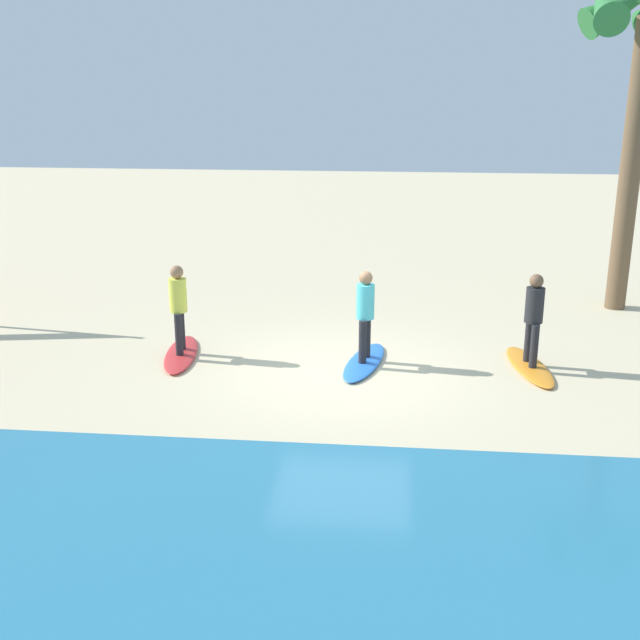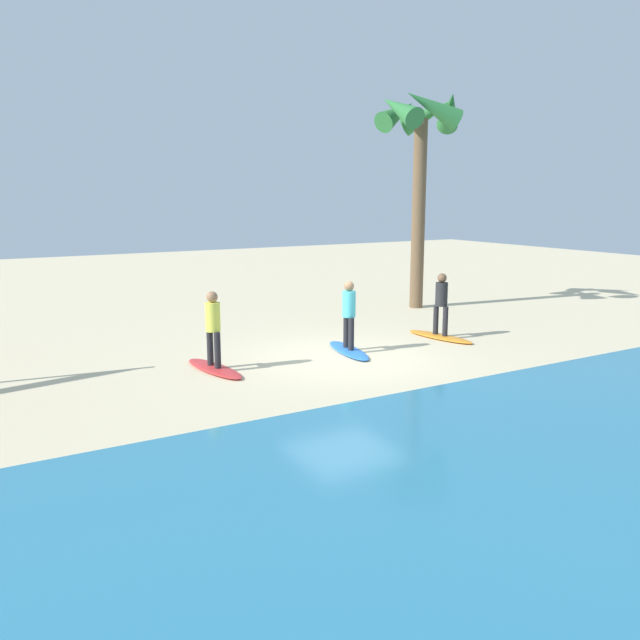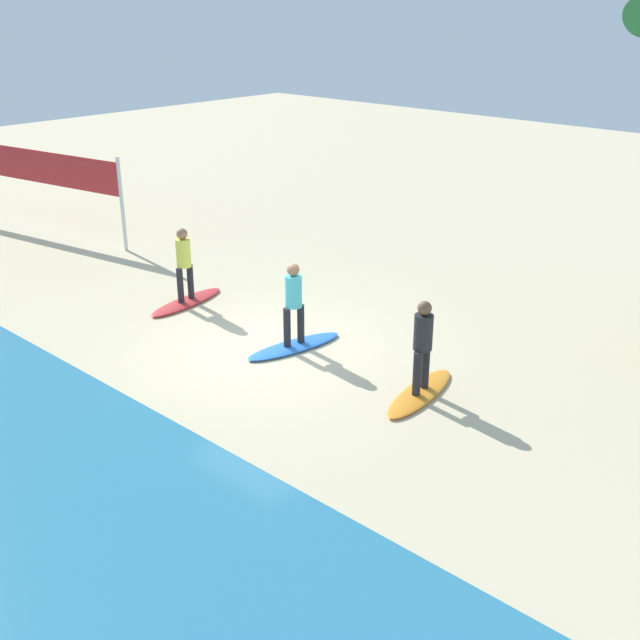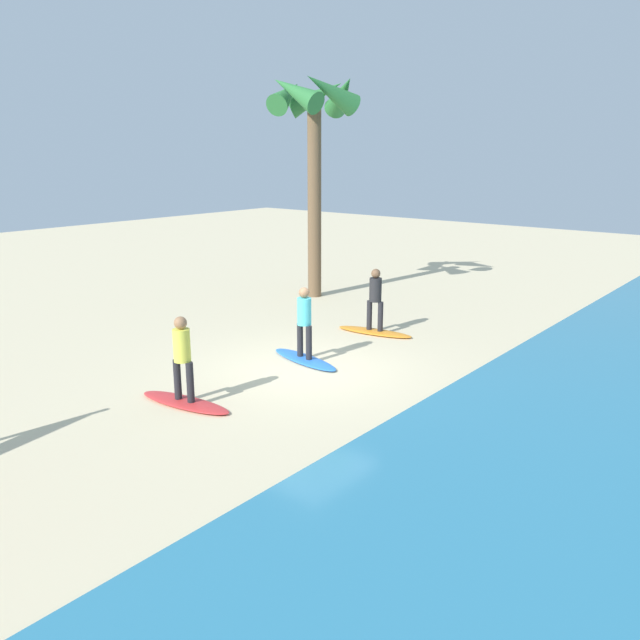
{
  "view_description": "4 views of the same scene",
  "coord_description": "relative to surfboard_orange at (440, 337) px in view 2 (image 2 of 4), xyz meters",
  "views": [
    {
      "loc": [
        -0.9,
        12.95,
        5.0
      ],
      "look_at": [
        0.35,
        0.61,
        1.13
      ],
      "focal_mm": 44.2,
      "sensor_mm": 36.0,
      "label": 1
    },
    {
      "loc": [
        7.92,
        12.35,
        3.73
      ],
      "look_at": [
        0.13,
        -0.91,
        0.75
      ],
      "focal_mm": 36.28,
      "sensor_mm": 36.0,
      "label": 2
    },
    {
      "loc": [
        -10.03,
        9.45,
        6.36
      ],
      "look_at": [
        -1.2,
        -0.2,
        0.89
      ],
      "focal_mm": 43.92,
      "sensor_mm": 36.0,
      "label": 3
    },
    {
      "loc": [
        10.18,
        8.65,
        4.65
      ],
      "look_at": [
        -0.24,
        0.17,
        1.1
      ],
      "focal_mm": 35.77,
      "sensor_mm": 36.0,
      "label": 4
    }
  ],
  "objects": [
    {
      "name": "ground_plane",
      "position": [
        3.29,
        0.45,
        -0.04
      ],
      "size": [
        60.0,
        60.0,
        0.0
      ],
      "primitive_type": "plane",
      "color": "beige"
    },
    {
      "name": "surfboard_orange",
      "position": [
        0.0,
        0.0,
        0.0
      ],
      "size": [
        0.88,
        2.16,
        0.09
      ],
      "primitive_type": "ellipsoid",
      "rotation": [
        0.0,
        0.0,
        1.73
      ],
      "color": "orange",
      "rests_on": "ground"
    },
    {
      "name": "surfer_orange",
      "position": [
        0.0,
        0.0,
        0.99
      ],
      "size": [
        0.32,
        0.46,
        1.64
      ],
      "color": "#232328",
      "rests_on": "surfboard_orange"
    },
    {
      "name": "surfboard_blue",
      "position": [
        2.93,
        0.07,
        0.0
      ],
      "size": [
        0.95,
        2.17,
        0.09
      ],
      "primitive_type": "ellipsoid",
      "rotation": [
        0.0,
        0.0,
        1.38
      ],
      "color": "blue",
      "rests_on": "ground"
    },
    {
      "name": "surfer_blue",
      "position": [
        2.93,
        0.07,
        0.99
      ],
      "size": [
        0.32,
        0.45,
        1.64
      ],
      "color": "#232328",
      "rests_on": "surfboard_blue"
    },
    {
      "name": "surfboard_red",
      "position": [
        6.34,
        -0.01,
        0.0
      ],
      "size": [
        0.84,
        2.16,
        0.09
      ],
      "primitive_type": "ellipsoid",
      "rotation": [
        0.0,
        0.0,
        1.71
      ],
      "color": "red",
      "rests_on": "ground"
    },
    {
      "name": "surfer_red",
      "position": [
        6.34,
        -0.01,
        0.99
      ],
      "size": [
        0.32,
        0.46,
        1.64
      ],
      "color": "#232328",
      "rests_on": "surfboard_red"
    },
    {
      "name": "palm_tree",
      "position": [
        -2.49,
        -4.12,
        5.64
      ],
      "size": [
        2.88,
        3.03,
        7.09
      ],
      "color": "brown",
      "rests_on": "ground"
    }
  ]
}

